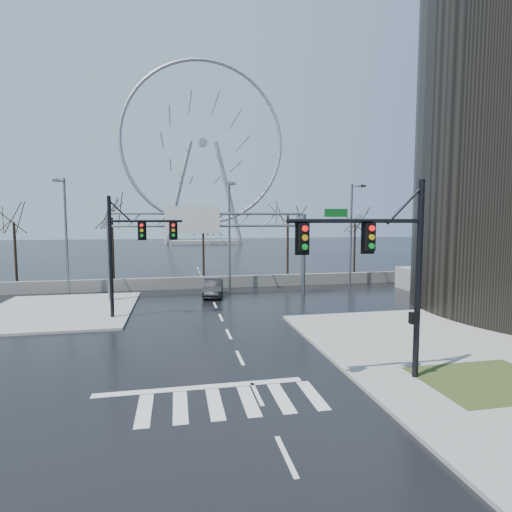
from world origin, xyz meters
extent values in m
plane|color=black|center=(0.00, 0.00, 0.00)|extent=(260.00, 260.00, 0.00)
cube|color=gray|center=(10.00, 2.00, 0.07)|extent=(12.00, 10.00, 0.15)
cube|color=gray|center=(-11.00, 12.00, 0.07)|extent=(10.00, 12.00, 0.15)
cube|color=#2E3717|center=(9.00, -5.00, 0.15)|extent=(5.00, 4.00, 0.02)
cube|color=slate|center=(0.00, 20.00, 0.55)|extent=(52.00, 0.50, 1.10)
cylinder|color=black|center=(6.50, -4.00, 4.00)|extent=(0.24, 0.24, 8.00)
cylinder|color=black|center=(3.80, -4.00, 6.40)|extent=(5.40, 0.16, 0.16)
cube|color=black|center=(4.30, -4.15, 5.80)|extent=(0.35, 0.28, 1.05)
cube|color=black|center=(1.70, -4.15, 5.80)|extent=(0.35, 0.28, 1.05)
cylinder|color=black|center=(-7.00, 9.00, 4.00)|extent=(0.24, 0.24, 8.00)
cylinder|color=black|center=(-4.70, 9.00, 6.40)|extent=(4.60, 0.16, 0.16)
cube|color=black|center=(-5.00, 8.85, 5.80)|extent=(0.35, 0.28, 1.05)
cube|color=black|center=(-3.00, 8.85, 5.80)|extent=(0.35, 0.28, 1.05)
cylinder|color=slate|center=(-8.00, 15.00, 3.50)|extent=(0.36, 0.36, 7.00)
cylinder|color=slate|center=(8.00, 15.00, 3.50)|extent=(0.36, 0.36, 7.00)
cylinder|color=slate|center=(0.00, 15.00, 7.00)|extent=(16.00, 0.20, 0.20)
cylinder|color=slate|center=(0.00, 15.00, 6.00)|extent=(16.00, 0.20, 0.20)
cube|color=#0B5618|center=(-1.50, 14.85, 6.50)|extent=(4.20, 0.10, 2.00)
cube|color=silver|center=(-1.50, 14.79, 6.50)|extent=(4.40, 0.02, 2.20)
cylinder|color=slate|center=(-12.00, 18.50, 5.00)|extent=(0.20, 0.20, 10.00)
cylinder|color=slate|center=(-12.00, 17.40, 9.70)|extent=(0.12, 2.20, 0.12)
cube|color=slate|center=(-12.00, 16.40, 9.60)|extent=(0.50, 0.70, 0.18)
cylinder|color=slate|center=(2.00, 18.50, 5.00)|extent=(0.20, 0.20, 10.00)
cylinder|color=slate|center=(2.00, 17.40, 9.70)|extent=(0.12, 2.20, 0.12)
cube|color=slate|center=(2.00, 16.40, 9.60)|extent=(0.50, 0.70, 0.18)
cylinder|color=slate|center=(14.00, 18.50, 5.00)|extent=(0.20, 0.20, 10.00)
cylinder|color=slate|center=(14.00, 17.40, 9.70)|extent=(0.12, 2.20, 0.12)
cube|color=slate|center=(14.00, 16.40, 9.60)|extent=(0.50, 0.70, 0.18)
cylinder|color=black|center=(-18.00, 24.00, 3.15)|extent=(0.24, 0.24, 6.30)
cylinder|color=black|center=(-9.00, 23.50, 3.38)|extent=(0.24, 0.24, 6.75)
cylinder|color=black|center=(0.00, 24.50, 2.93)|extent=(0.24, 0.24, 5.85)
cylinder|color=black|center=(9.00, 23.50, 3.51)|extent=(0.24, 0.24, 7.02)
cylinder|color=black|center=(17.00, 24.00, 3.06)|extent=(0.24, 0.24, 6.12)
cube|color=gray|center=(5.00, 95.00, 0.50)|extent=(18.00, 6.00, 1.00)
torus|color=#B2B2B7|center=(5.00, 95.00, 28.00)|extent=(45.00, 1.00, 45.00)
cylinder|color=#B2B2B7|center=(5.00, 95.00, 28.00)|extent=(2.40, 1.50, 2.40)
cylinder|color=#B2B2B7|center=(-2.00, 95.00, 14.00)|extent=(8.28, 1.20, 28.82)
cylinder|color=#B2B2B7|center=(12.00, 95.00, 14.00)|extent=(8.28, 1.20, 28.82)
imported|color=black|center=(0.21, 15.64, 0.72)|extent=(2.19, 4.57, 1.44)
camera|label=1|loc=(-2.85, -18.00, 6.40)|focal=28.00mm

